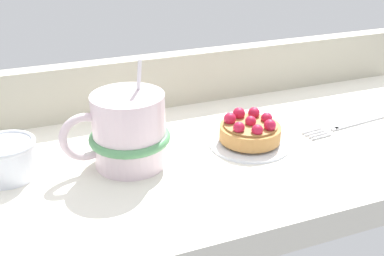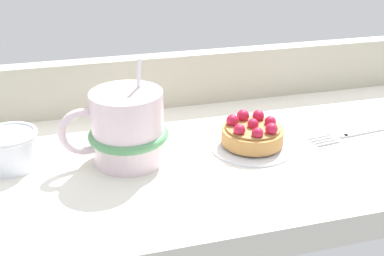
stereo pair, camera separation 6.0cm
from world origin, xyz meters
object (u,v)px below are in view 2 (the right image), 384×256
Objects in this scene: dessert_plate at (252,145)px; raspberry_tart at (252,133)px; coffee_mug at (126,126)px; sugar_bowl at (10,148)px; dessert_fork at (364,132)px.

raspberry_tart reaches higher than dessert_plate.
coffee_mug is 1.89× the size of sugar_bowl.
coffee_mug reaches higher than dessert_plate.
dessert_fork is 2.47× the size of sugar_bowl.
raspberry_tart is at bearing -4.33° from coffee_mug.
dessert_plate is 31.34cm from sugar_bowl.
sugar_bowl reaches higher than dessert_plate.
coffee_mug is at bearing 175.53° from dessert_plate.
dessert_fork is (33.97, -1.64, -4.27)cm from coffee_mug.
dessert_fork is (17.19, -0.37, -1.86)cm from raspberry_tart.
raspberry_tart is 1.16× the size of sugar_bowl.
coffee_mug is at bearing 175.67° from raspberry_tart.
raspberry_tart reaches higher than dessert_fork.
raspberry_tart is 17.29cm from dessert_fork.
dessert_fork is 48.47cm from sugar_bowl.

